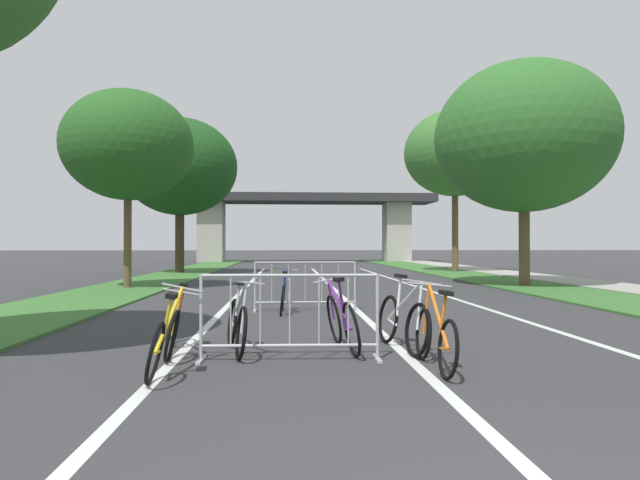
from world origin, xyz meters
The scene contains 20 objects.
grass_verge_left centered at (-6.62, 21.56, 0.03)m, with size 2.81×52.69×0.05m, color #386B2D.
grass_verge_right centered at (6.62, 21.56, 0.03)m, with size 2.81×52.69×0.05m, color #386B2D.
sidewalk_path_right centered at (9.16, 21.56, 0.04)m, with size 2.29×52.69×0.08m, color #9E9B93.
lane_stripe_center centered at (0.00, 15.24, 0.00)m, with size 0.14×30.48×0.01m, color silver.
lane_stripe_right_lane centered at (2.87, 15.24, 0.00)m, with size 0.14×30.48×0.01m, color silver.
lane_stripe_left_lane centered at (-2.87, 15.24, 0.00)m, with size 0.14×30.48×0.01m, color silver.
overpass_bridge centered at (0.00, 43.55, 4.04)m, with size 21.48×4.24×5.62m.
tree_left_oak_near centered at (-6.60, 15.91, 4.59)m, with size 4.15×4.15×6.36m.
tree_left_maple_mid centered at (-6.80, 25.40, 5.27)m, with size 5.64×5.64×7.68m.
tree_right_cypress_far centered at (6.49, 16.03, 5.04)m, with size 5.95×5.95×7.58m.
tree_right_pine_far centered at (7.17, 25.75, 6.15)m, with size 5.23×5.23×8.38m.
crowd_barrier_nearest centered at (-1.47, 4.77, 0.52)m, with size 2.21×0.49×1.05m.
crowd_barrier_second centered at (-1.11, 9.78, 0.52)m, with size 2.20×0.46×1.05m.
bicycle_red_0 centered at (-2.95, 5.35, 0.36)m, with size 0.63×1.67×0.89m.
bicycle_silver_1 centered at (-2.15, 5.28, 0.37)m, with size 0.61×1.60×0.98m.
bicycle_purple_2 centered at (-0.78, 5.36, 0.39)m, with size 0.56×1.68×0.99m.
bicycle_blue_3 centered at (-1.58, 9.41, 0.36)m, with size 0.50×1.58×0.92m.
bicycle_orange_4 centered at (0.17, 4.22, 0.36)m, with size 0.55×1.62×0.96m.
bicycle_white_5 centered at (0.03, 5.36, 0.38)m, with size 0.65×1.71×1.00m.
bicycle_yellow_6 centered at (-2.83, 4.21, 0.37)m, with size 0.48×1.72×0.95m.
Camera 1 is at (-1.50, -1.85, 1.40)m, focal length 30.57 mm.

